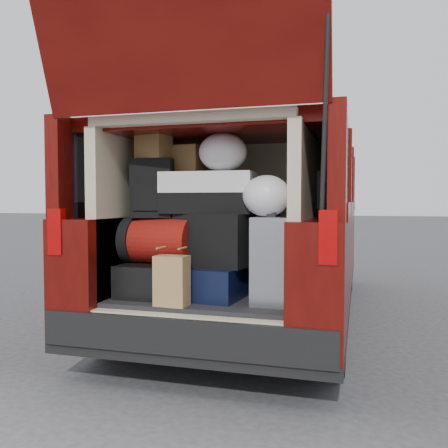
{
  "coord_description": "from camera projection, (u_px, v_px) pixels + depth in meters",
  "views": [
    {
      "loc": [
        1.02,
        -2.97,
        1.21
      ],
      "look_at": [
        0.11,
        0.2,
        1.06
      ],
      "focal_mm": 38.0,
      "sensor_mm": 36.0,
      "label": 1
    }
  ],
  "objects": [
    {
      "name": "plastic_bag_center",
      "position": [
        223.0,
        152.0,
        3.27
      ],
      "size": [
        0.34,
        0.32,
        0.27
      ],
      "primitive_type": "ellipsoid",
      "rotation": [
        0.0,
        0.0,
        0.01
      ],
      "color": "white",
      "rests_on": "twotone_duffel"
    },
    {
      "name": "ground",
      "position": [
        200.0,
        382.0,
        3.19
      ],
      "size": [
        80.0,
        80.0,
        0.0
      ],
      "primitive_type": "plane",
      "color": "#353538",
      "rests_on": "ground"
    },
    {
      "name": "red_duffel",
      "position": [
        159.0,
        240.0,
        3.36
      ],
      "size": [
        0.51,
        0.35,
        0.32
      ],
      "primitive_type": "cube",
      "rotation": [
        0.0,
        0.0,
        -0.06
      ],
      "color": "maroon",
      "rests_on": "black_hardshell"
    },
    {
      "name": "backpack",
      "position": [
        153.0,
        188.0,
        3.37
      ],
      "size": [
        0.32,
        0.22,
        0.42
      ],
      "primitive_type": "cube",
      "rotation": [
        0.0,
        0.0,
        0.16
      ],
      "color": "black",
      "rests_on": "red_duffel"
    },
    {
      "name": "twotone_duffel",
      "position": [
        209.0,
        193.0,
        3.34
      ],
      "size": [
        0.66,
        0.36,
        0.29
      ],
      "primitive_type": "cube",
      "rotation": [
        0.0,
        0.0,
        0.04
      ],
      "color": "white",
      "rests_on": "black_soft_case"
    },
    {
      "name": "load_floor",
      "position": [
        212.0,
        331.0,
        3.44
      ],
      "size": [
        1.24,
        1.05,
        0.55
      ],
      "primitive_type": "cube",
      "color": "black",
      "rests_on": "ground"
    },
    {
      "name": "black_hardshell",
      "position": [
        157.0,
        278.0,
        3.41
      ],
      "size": [
        0.42,
        0.57,
        0.23
      ],
      "primitive_type": "cube",
      "rotation": [
        0.0,
        0.0,
        -0.01
      ],
      "color": "black",
      "rests_on": "load_floor"
    },
    {
      "name": "navy_hardshell",
      "position": [
        214.0,
        281.0,
        3.29
      ],
      "size": [
        0.46,
        0.54,
        0.22
      ],
      "primitive_type": "cube",
      "rotation": [
        0.0,
        0.0,
        -0.11
      ],
      "color": "black",
      "rests_on": "load_floor"
    },
    {
      "name": "plastic_bag_right",
      "position": [
        267.0,
        196.0,
        3.09
      ],
      "size": [
        0.32,
        0.3,
        0.27
      ],
      "primitive_type": "ellipsoid",
      "rotation": [
        0.0,
        0.0,
        -0.03
      ],
      "color": "white",
      "rests_on": "silver_roller"
    },
    {
      "name": "silver_roller",
      "position": [
        273.0,
        260.0,
        3.11
      ],
      "size": [
        0.24,
        0.38,
        0.57
      ],
      "primitive_type": "cube",
      "rotation": [
        0.0,
        0.0,
        -0.01
      ],
      "color": "white",
      "rests_on": "load_floor"
    },
    {
      "name": "grocery_sack_lower",
      "position": [
        154.0,
        145.0,
        3.36
      ],
      "size": [
        0.24,
        0.21,
        0.19
      ],
      "primitive_type": "cube",
      "rotation": [
        0.0,
        0.0,
        -0.2
      ],
      "color": "brown",
      "rests_on": "backpack"
    },
    {
      "name": "black_soft_case",
      "position": [
        215.0,
        240.0,
        3.3
      ],
      "size": [
        0.56,
        0.4,
        0.36
      ],
      "primitive_type": "cube",
      "rotation": [
        0.0,
        0.0,
        -0.2
      ],
      "color": "black",
      "rests_on": "navy_hardshell"
    },
    {
      "name": "grocery_sack_upper",
      "position": [
        188.0,
        159.0,
        3.42
      ],
      "size": [
        0.22,
        0.19,
        0.2
      ],
      "primitive_type": "cube",
      "rotation": [
        0.0,
        0.0,
        -0.13
      ],
      "color": "brown",
      "rests_on": "twotone_duffel"
    },
    {
      "name": "kraft_bag",
      "position": [
        172.0,
        281.0,
        3.02
      ],
      "size": [
        0.21,
        0.14,
        0.32
      ],
      "primitive_type": "cube",
      "rotation": [
        0.0,
        0.0,
        -0.05
      ],
      "color": "#AD844E",
      "rests_on": "load_floor"
    },
    {
      "name": "minivan",
      "position": [
        257.0,
        231.0,
        4.93
      ],
      "size": [
        1.9,
        5.35,
        2.77
      ],
      "color": "black",
      "rests_on": "ground"
    }
  ]
}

